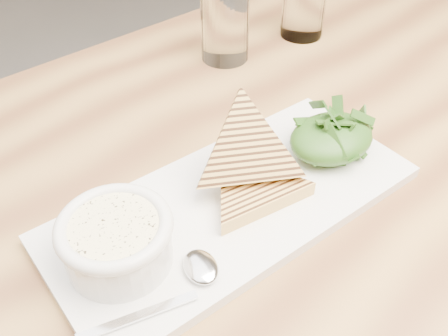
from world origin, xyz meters
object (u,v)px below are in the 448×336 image
soup_bowl (118,245)px  table_top (306,157)px  glass_near (225,24)px  glass_far (304,4)px  platter (233,204)px

soup_bowl → table_top: bearing=9.0°
table_top → glass_near: bearing=81.2°
glass_far → glass_near: bearing=177.4°
soup_bowl → glass_far: 0.59m
soup_bowl → glass_far: (0.50, 0.30, 0.02)m
table_top → platter: 0.16m
table_top → platter: platter is taller
platter → soup_bowl: size_ratio=4.02×
glass_near → glass_far: bearing=-2.6°
table_top → platter: (-0.15, -0.04, 0.03)m
soup_bowl → glass_near: (0.34, 0.31, 0.02)m
table_top → glass_far: (0.21, 0.26, 0.08)m
platter → glass_near: glass_near is taller
table_top → soup_bowl: 0.31m
glass_near → table_top: bearing=-98.8°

